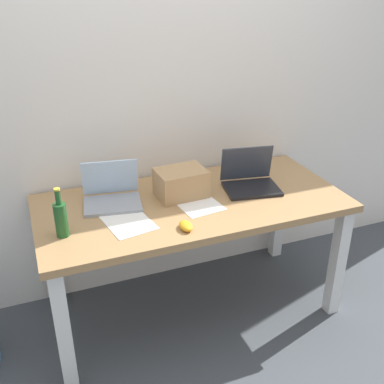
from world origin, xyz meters
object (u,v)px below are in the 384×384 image
laptop_right (250,180)px  cardboard_box (181,183)px  beer_bottle (61,218)px  computer_mouse (186,226)px  desk (192,216)px  laptop_left (112,195)px

laptop_right → cardboard_box: bearing=173.7°
laptop_right → cardboard_box: size_ratio=1.29×
beer_bottle → computer_mouse: size_ratio=2.47×
desk → laptop_right: laptop_right is taller
desk → cardboard_box: size_ratio=6.30×
beer_bottle → desk: bearing=9.6°
desk → beer_bottle: bearing=-170.4°
desk → laptop_right: 0.39m
computer_mouse → cardboard_box: size_ratio=0.38×
computer_mouse → cardboard_box: cardboard_box is taller
desk → laptop_right: (0.37, 0.03, 0.14)m
computer_mouse → cardboard_box: (0.10, 0.35, 0.06)m
desk → cardboard_box: (-0.03, 0.08, 0.17)m
laptop_left → computer_mouse: 0.48m
desk → beer_bottle: (-0.70, -0.12, 0.19)m
laptop_right → cardboard_box: 0.40m
laptop_left → computer_mouse: (0.27, -0.40, -0.03)m
desk → laptop_left: size_ratio=4.98×
desk → laptop_right: size_ratio=4.90×
desk → laptop_right: bearing=4.9°
laptop_left → laptop_right: (0.78, -0.10, -0.00)m
laptop_right → cardboard_box: laptop_right is taller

